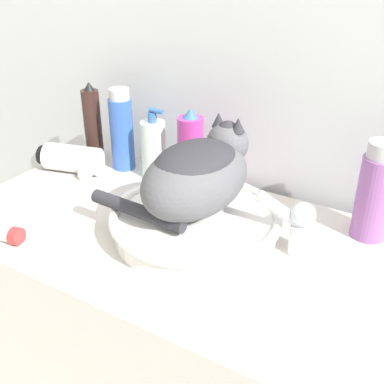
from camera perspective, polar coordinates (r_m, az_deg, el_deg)
The scene contains 11 objects.
wall_back at distance 1.14m, azimuth 7.18°, elevation 19.77°, with size 8.00×0.05×2.40m.
vanity_counter at distance 1.28m, azimuth -1.48°, elevation -20.25°, with size 0.99×0.53×0.81m.
sink_basin at distance 0.98m, azimuth 0.41°, elevation -3.58°, with size 0.35×0.35×0.06m.
cat at distance 0.94m, azimuth 0.67°, elevation 2.31°, with size 0.30×0.28×0.18m.
faucet at distance 0.93m, azimuth 12.36°, elevation -3.78°, with size 0.12×0.06×0.13m.
soap_pump_bottle at distance 1.21m, azimuth -4.58°, elevation 5.14°, with size 0.06×0.06×0.18m.
mouthwash_bottle at distance 1.01m, azimuth 20.91°, elevation -0.08°, with size 0.07×0.07×0.21m.
hairspray_can_black at distance 1.32m, azimuth -11.68°, elevation 7.84°, with size 0.05×0.05×0.22m.
shampoo_bottle_tall at distance 1.26m, azimuth -8.32°, elevation 7.19°, with size 0.06×0.06×0.21m.
spray_bottle_trigger at distance 1.15m, azimuth -0.18°, elevation 4.85°, with size 0.06×0.06×0.20m.
hair_dryer at distance 1.29m, azimuth -13.89°, elevation 3.76°, with size 0.18×0.12×0.07m.
Camera 1 is at (0.47, -0.45, 1.36)m, focal length 45.00 mm.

